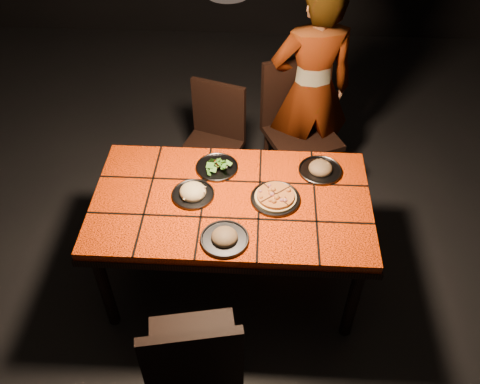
# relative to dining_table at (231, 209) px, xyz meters

# --- Properties ---
(room_shell) EXTENTS (6.04, 7.04, 3.08)m
(room_shell) POSITION_rel_dining_table_xyz_m (0.00, 0.00, 0.83)
(room_shell) COLOR black
(room_shell) RESTS_ON ground
(dining_table) EXTENTS (1.62, 0.92, 0.75)m
(dining_table) POSITION_rel_dining_table_xyz_m (0.00, 0.00, 0.00)
(dining_table) COLOR #FF4108
(dining_table) RESTS_ON ground
(chair_near) EXTENTS (0.52, 0.52, 0.98)m
(chair_near) POSITION_rel_dining_table_xyz_m (-0.12, -0.90, -0.11)
(chair_near) COLOR black
(chair_near) RESTS_ON ground
(chair_far_left) EXTENTS (0.51, 0.51, 0.90)m
(chair_far_left) POSITION_rel_dining_table_xyz_m (-0.19, 0.89, -0.16)
(chair_far_left) COLOR black
(chair_far_left) RESTS_ON ground
(chair_far_right) EXTENTS (0.62, 0.62, 1.04)m
(chair_far_right) POSITION_rel_dining_table_xyz_m (0.41, 1.00, -0.07)
(chair_far_right) COLOR black
(chair_far_right) RESTS_ON ground
(diner) EXTENTS (0.66, 0.50, 1.63)m
(diner) POSITION_rel_dining_table_xyz_m (0.50, 1.04, 0.15)
(diner) COLOR brown
(diner) RESTS_ON ground
(plate_pizza) EXTENTS (0.34, 0.34, 0.04)m
(plate_pizza) POSITION_rel_dining_table_xyz_m (0.25, 0.01, 0.10)
(plate_pizza) COLOR #393A3E
(plate_pizza) RESTS_ON dining_table
(plate_pasta) EXTENTS (0.25, 0.25, 0.08)m
(plate_pasta) POSITION_rel_dining_table_xyz_m (-0.22, 0.02, 0.10)
(plate_pasta) COLOR #393A3E
(plate_pasta) RESTS_ON dining_table
(plate_salad) EXTENTS (0.26, 0.26, 0.07)m
(plate_salad) POSITION_rel_dining_table_xyz_m (-0.10, 0.26, 0.10)
(plate_salad) COLOR #393A3E
(plate_salad) RESTS_ON dining_table
(plate_mushroom_a) EXTENTS (0.26, 0.26, 0.09)m
(plate_mushroom_a) POSITION_rel_dining_table_xyz_m (-0.01, -0.31, 0.10)
(plate_mushroom_a) COLOR #393A3E
(plate_mushroom_a) RESTS_ON dining_table
(plate_mushroom_b) EXTENTS (0.27, 0.27, 0.09)m
(plate_mushroom_b) POSITION_rel_dining_table_xyz_m (0.52, 0.27, 0.10)
(plate_mushroom_b) COLOR #393A3E
(plate_mushroom_b) RESTS_ON dining_table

